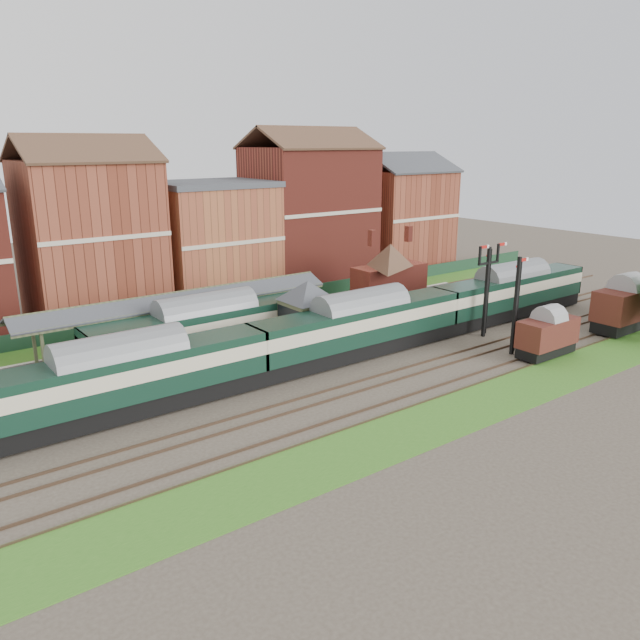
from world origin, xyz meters
TOP-DOWN VIEW (x-y plane):
  - ground at (0.00, 0.00)m, footprint 160.00×160.00m
  - grass_back at (0.00, 16.00)m, footprint 90.00×4.50m
  - grass_front at (0.00, -12.00)m, footprint 90.00×5.00m
  - fence at (0.00, 18.00)m, footprint 90.00×0.12m
  - platform at (-5.00, 9.75)m, footprint 55.00×3.40m
  - signal_box at (-3.00, 3.25)m, footprint 5.40×5.40m
  - brick_hut at (5.00, 3.25)m, footprint 3.20×2.64m
  - station_building at (12.00, 9.75)m, footprint 8.10×8.10m
  - canopy at (-11.00, 9.75)m, footprint 26.00×3.89m
  - semaphore_bracket at (12.04, -2.50)m, footprint 3.60×0.25m
  - semaphore_siding at (10.02, -7.00)m, footprint 1.23×0.25m
  - town_backdrop at (-0.18, 25.00)m, footprint 69.00×10.00m
  - dmu_train at (-0.18, 0.00)m, footprint 57.95×3.04m
  - platform_railcar at (-10.42, 6.50)m, footprint 19.05×3.00m
  - goods_van_a at (11.70, -9.00)m, footprint 5.35×2.32m
  - goods_van_b at (23.58, -9.00)m, footprint 6.80×2.95m

SIDE VIEW (x-z plane):
  - ground at x=0.00m, z-range 0.00..0.00m
  - grass_back at x=0.00m, z-range 0.00..0.06m
  - grass_front at x=0.00m, z-range 0.00..0.06m
  - platform at x=-5.00m, z-range 0.00..1.00m
  - fence at x=0.00m, z-range 0.00..1.50m
  - brick_hut at x=5.00m, z-range -0.28..2.67m
  - goods_van_a at x=11.70m, z-range 0.24..3.49m
  - goods_van_b at x=23.58m, z-range 0.26..4.39m
  - platform_railcar at x=-10.42m, z-range 0.36..4.75m
  - dmu_train at x=-0.18m, z-range 0.37..4.82m
  - signal_box at x=-3.00m, z-range 0.19..6.19m
  - station_building at x=12.00m, z-range 1.01..6.91m
  - semaphore_siding at x=10.02m, z-range 0.16..8.16m
  - canopy at x=-11.00m, z-range 2.54..6.62m
  - semaphore_bracket at x=12.04m, z-range 0.54..8.72m
  - town_backdrop at x=-0.18m, z-range -1.00..15.00m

